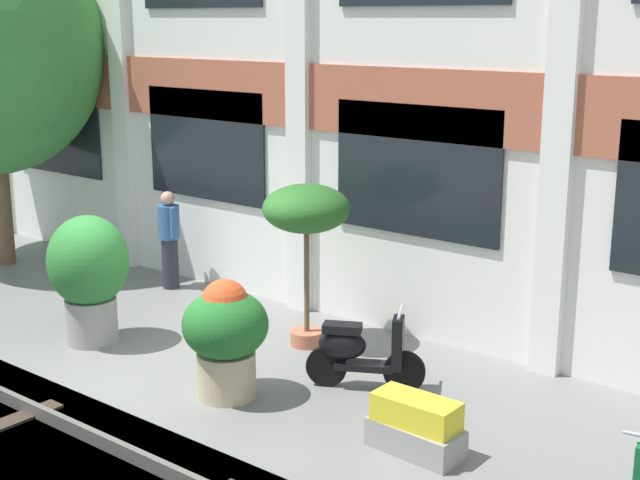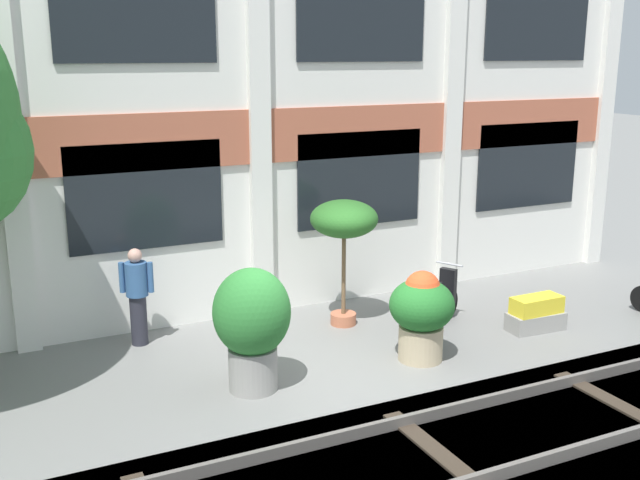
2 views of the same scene
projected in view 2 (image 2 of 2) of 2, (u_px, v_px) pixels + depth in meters
The scene contains 9 objects.
ground_plane at pixel (338, 376), 10.62m from camera, with size 80.00×80.00×0.00m, color slate.
apartment_facade at pixel (253, 103), 12.52m from camera, with size 15.78×0.64×7.28m.
rail_tracks at pixel (433, 466), 8.56m from camera, with size 23.42×2.80×0.43m.
potted_plant_tall_urn at pixel (344, 224), 12.22m from camera, with size 1.12×1.12×2.13m.
potted_plant_ribbed_drum at pixel (422, 311), 11.00m from camera, with size 0.97×0.97×1.37m.
potted_plant_glazed_jar at pixel (252, 322), 9.97m from camera, with size 1.05×1.05×1.71m.
potted_plant_square_trough at pixel (536, 314), 12.31m from camera, with size 0.97×0.48×0.58m.
scooter_near_curb at pixel (436, 300), 12.50m from camera, with size 1.26×0.79×0.98m.
resident_by_doorway at pixel (137, 294), 11.58m from camera, with size 0.49×0.34×1.55m.
Camera 2 is at (-4.49, -8.74, 4.47)m, focal length 42.00 mm.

